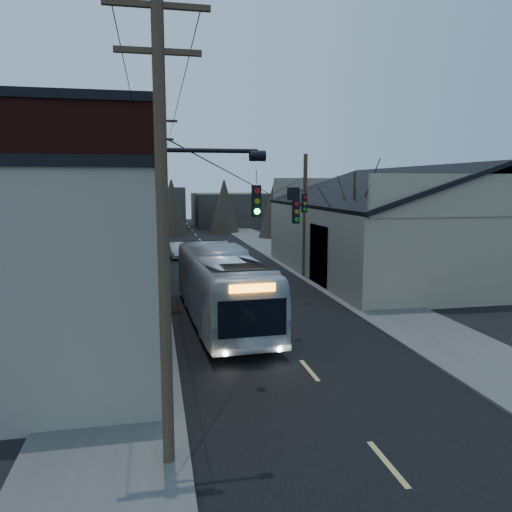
# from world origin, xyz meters

# --- Properties ---
(road_surface) EXTENTS (9.00, 110.00, 0.02)m
(road_surface) POSITION_xyz_m (0.00, 30.00, 0.01)
(road_surface) COLOR black
(road_surface) RESTS_ON ground
(sidewalk_left) EXTENTS (4.00, 110.00, 0.12)m
(sidewalk_left) POSITION_xyz_m (-6.50, 30.00, 0.06)
(sidewalk_left) COLOR #474744
(sidewalk_left) RESTS_ON ground
(sidewalk_right) EXTENTS (4.00, 110.00, 0.12)m
(sidewalk_right) POSITION_xyz_m (6.50, 30.00, 0.06)
(sidewalk_right) COLOR #474744
(sidewalk_right) RESTS_ON ground
(building_clapboard) EXTENTS (8.00, 8.00, 7.00)m
(building_clapboard) POSITION_xyz_m (-9.00, 9.00, 3.50)
(building_clapboard) COLOR gray
(building_clapboard) RESTS_ON ground
(building_brick) EXTENTS (10.00, 12.00, 10.00)m
(building_brick) POSITION_xyz_m (-10.00, 20.00, 5.00)
(building_brick) COLOR black
(building_brick) RESTS_ON ground
(building_left_far) EXTENTS (9.00, 14.00, 7.00)m
(building_left_far) POSITION_xyz_m (-9.50, 36.00, 3.50)
(building_left_far) COLOR #302C26
(building_left_far) RESTS_ON ground
(warehouse) EXTENTS (16.16, 20.60, 7.73)m
(warehouse) POSITION_xyz_m (13.00, 25.00, 2.70)
(warehouse) COLOR gray
(warehouse) RESTS_ON ground
(building_far_left) EXTENTS (10.00, 12.00, 6.00)m
(building_far_left) POSITION_xyz_m (-6.00, 65.00, 3.00)
(building_far_left) COLOR #302C26
(building_far_left) RESTS_ON ground
(building_far_right) EXTENTS (12.00, 14.00, 5.00)m
(building_far_right) POSITION_xyz_m (7.00, 70.00, 2.50)
(building_far_right) COLOR #302C26
(building_far_right) RESTS_ON ground
(bare_tree) EXTENTS (0.40, 0.40, 7.20)m
(bare_tree) POSITION_xyz_m (6.50, 20.00, 3.60)
(bare_tree) COLOR black
(bare_tree) RESTS_ON ground
(utility_lines) EXTENTS (11.24, 45.28, 10.50)m
(utility_lines) POSITION_xyz_m (-3.11, 24.14, 4.95)
(utility_lines) COLOR #382B1E
(utility_lines) RESTS_ON ground
(bus) EXTENTS (3.45, 12.46, 3.44)m
(bus) POSITION_xyz_m (-2.15, 14.90, 1.72)
(bus) COLOR silver
(bus) RESTS_ON ground
(parked_car) EXTENTS (1.77, 4.19, 1.35)m
(parked_car) POSITION_xyz_m (-3.23, 36.11, 0.67)
(parked_car) COLOR #A2A4AA
(parked_car) RESTS_ON ground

